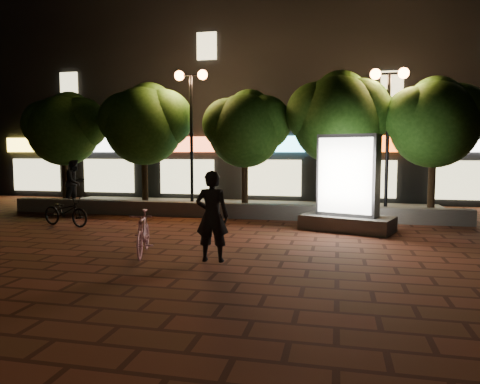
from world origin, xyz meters
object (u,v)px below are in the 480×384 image
(tree_mid, at_px, (247,126))
(tree_left, at_px, (146,121))
(tree_right, at_px, (339,115))
(tree_far_right, at_px, (436,119))
(scooter_pink, at_px, (143,233))
(street_lamp_left, at_px, (191,104))
(pedestrian, at_px, (75,182))
(tree_far_left, at_px, (65,126))
(rider, at_px, (212,216))
(scooter_parked, at_px, (66,211))
(street_lamp_right, at_px, (389,103))
(ad_kiosk, at_px, (348,192))

(tree_mid, bearing_deg, tree_left, 180.00)
(tree_mid, xyz_separation_m, tree_right, (3.31, 0.00, 0.35))
(tree_far_right, height_order, scooter_pink, tree_far_right)
(street_lamp_left, height_order, scooter_pink, street_lamp_left)
(scooter_pink, xyz_separation_m, pedestrian, (-6.16, 6.99, 0.56))
(tree_far_left, distance_m, tree_far_right, 14.00)
(tree_far_left, xyz_separation_m, tree_far_right, (14.00, 0.00, 0.08))
(tree_left, relative_size, pedestrian, 2.52)
(tree_far_left, xyz_separation_m, street_lamp_left, (5.45, -0.26, 0.74))
(tree_left, relative_size, rider, 2.58)
(tree_mid, height_order, scooter_parked, tree_mid)
(tree_far_left, bearing_deg, street_lamp_right, -1.21)
(street_lamp_right, xyz_separation_m, rider, (-4.15, -7.18, -2.95))
(tree_far_left, relative_size, pedestrian, 2.38)
(tree_far_left, relative_size, rider, 2.45)
(scooter_pink, bearing_deg, scooter_parked, 126.05)
(tree_left, bearing_deg, ad_kiosk, -22.09)
(pedestrian, bearing_deg, tree_left, -72.93)
(tree_right, xyz_separation_m, rider, (-2.51, -7.44, -2.62))
(tree_right, relative_size, ad_kiosk, 1.79)
(scooter_pink, height_order, scooter_parked, scooter_pink)
(tree_far_left, distance_m, scooter_pink, 10.25)
(ad_kiosk, relative_size, pedestrian, 1.46)
(tree_mid, distance_m, rider, 7.82)
(rider, height_order, pedestrian, pedestrian)
(tree_far_left, distance_m, tree_right, 10.81)
(tree_mid, height_order, tree_right, tree_right)
(tree_left, bearing_deg, street_lamp_left, -7.70)
(tree_mid, bearing_deg, ad_kiosk, -40.53)
(tree_mid, height_order, tree_far_right, tree_far_right)
(scooter_parked, bearing_deg, tree_far_right, -56.25)
(tree_mid, distance_m, scooter_parked, 6.94)
(pedestrian, bearing_deg, tree_mid, -75.80)
(tree_far_right, distance_m, street_lamp_left, 8.58)
(scooter_pink, xyz_separation_m, scooter_parked, (-3.95, 3.04, -0.04))
(rider, distance_m, pedestrian, 10.59)
(street_lamp_right, bearing_deg, tree_left, 178.32)
(ad_kiosk, bearing_deg, tree_right, 95.63)
(street_lamp_right, distance_m, rider, 8.80)
(ad_kiosk, distance_m, scooter_pink, 6.12)
(tree_far_right, bearing_deg, ad_kiosk, -133.14)
(street_lamp_right, bearing_deg, scooter_pink, -129.56)
(tree_far_right, distance_m, scooter_parked, 12.38)
(tree_right, height_order, scooter_pink, tree_right)
(scooter_pink, bearing_deg, tree_left, 97.25)
(street_lamp_right, bearing_deg, street_lamp_left, 180.00)
(tree_right, height_order, rider, tree_right)
(street_lamp_left, relative_size, scooter_pink, 3.15)
(tree_left, xyz_separation_m, rider, (4.80, -7.44, -2.50))
(scooter_pink, bearing_deg, street_lamp_right, 34.08)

